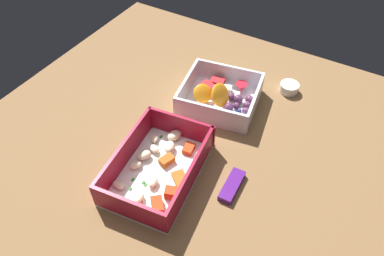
# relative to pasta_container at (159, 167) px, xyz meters

# --- Properties ---
(table_surface) EXTENTS (0.80, 0.80, 0.02)m
(table_surface) POSITION_rel_pasta_container_xyz_m (-0.09, -0.01, -0.03)
(table_surface) COLOR brown
(table_surface) RESTS_ON ground
(pasta_container) EXTENTS (0.22, 0.16, 0.06)m
(pasta_container) POSITION_rel_pasta_container_xyz_m (0.00, 0.00, 0.00)
(pasta_container) COLOR white
(pasta_container) RESTS_ON table_surface
(fruit_bowl) EXTENTS (0.17, 0.18, 0.06)m
(fruit_bowl) POSITION_rel_pasta_container_xyz_m (-0.22, 0.01, 0.00)
(fruit_bowl) COLOR white
(fruit_bowl) RESTS_ON table_surface
(candy_bar) EXTENTS (0.07, 0.03, 0.01)m
(candy_bar) POSITION_rel_pasta_container_xyz_m (-0.04, 0.13, -0.01)
(candy_bar) COLOR #51197A
(candy_bar) RESTS_ON table_surface
(paper_cup_liner) EXTENTS (0.04, 0.04, 0.02)m
(paper_cup_liner) POSITION_rel_pasta_container_xyz_m (-0.33, 0.12, -0.01)
(paper_cup_liner) COLOR white
(paper_cup_liner) RESTS_ON table_surface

